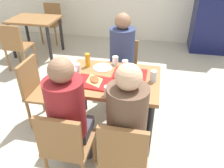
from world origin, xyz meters
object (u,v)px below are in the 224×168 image
object	(u,v)px
background_chair_near	(16,44)
tray_red_far	(130,74)
plastic_cup_b	(108,91)
background_table	(35,25)
chair_far_side	(123,66)
plastic_cup_a	(115,61)
soda_can	(153,76)
chair_near_left	(65,144)
plastic_cup_c	(77,68)
plastic_cup_d	(125,64)
tray_red_near	(93,82)
paper_plate_center	(103,67)
person_in_red	(68,111)
foil_bundle	(73,71)
chair_left_end	(39,88)
drink_fridge	(215,4)
chair_near_right	(124,153)
pizza_slice_a	(94,80)
person_far_side	(122,54)
condiment_bottle	(88,60)
paper_plate_near_edge	(123,90)
person_in_brown_jacket	(127,119)
background_chair_far	(52,20)
main_table	(112,87)
pizza_slice_b	(131,73)

from	to	relation	value
background_chair_near	tray_red_far	bearing A→B (deg)	-27.44
plastic_cup_b	background_table	xyz separation A→B (m)	(-1.95, 2.26, -0.17)
chair_far_side	plastic_cup_a	bearing A→B (deg)	-93.26
plastic_cup_a	soda_can	xyz separation A→B (m)	(0.45, -0.30, 0.01)
chair_near_left	plastic_cup_c	size ratio (longest dim) A/B	8.42
plastic_cup_d	tray_red_near	bearing A→B (deg)	-125.96
paper_plate_center	soda_can	bearing A→B (deg)	-18.25
plastic_cup_a	plastic_cup_c	distance (m)	0.46
tray_red_far	paper_plate_center	xyz separation A→B (m)	(-0.33, 0.10, -0.00)
person_in_red	foil_bundle	bearing A→B (deg)	106.18
chair_left_end	chair_near_left	bearing A→B (deg)	-50.29
background_table	soda_can	bearing A→B (deg)	-39.23
chair_near_left	plastic_cup_b	xyz separation A→B (m)	(0.28, 0.44, 0.29)
person_in_red	plastic_cup_a	world-z (taller)	person_in_red
tray_red_far	drink_fridge	world-z (taller)	drink_fridge
chair_near_left	chair_near_right	xyz separation A→B (m)	(0.50, 0.00, 0.00)
chair_near_right	chair_left_end	world-z (taller)	same
tray_red_near	soda_can	size ratio (longest dim) A/B	2.95
plastic_cup_b	foil_bundle	distance (m)	0.55
chair_near_right	pizza_slice_a	bearing A→B (deg)	122.24
tray_red_near	drink_fridge	bearing A→B (deg)	60.91
person_far_side	paper_plate_center	distance (m)	0.44
chair_near_left	condiment_bottle	xyz separation A→B (m)	(-0.08, 0.97, 0.32)
chair_near_left	soda_can	distance (m)	1.08
tray_red_near	background_table	bearing A→B (deg)	130.15
pizza_slice_a	drink_fridge	distance (m)	3.39
paper_plate_near_edge	background_chair_near	xyz separation A→B (m)	(-2.07, 1.41, -0.25)
background_chair_near	soda_can	bearing A→B (deg)	-26.76
plastic_cup_c	chair_left_end	bearing A→B (deg)	-173.27
person_in_brown_jacket	paper_plate_center	xyz separation A→B (m)	(-0.40, 0.83, -0.00)
person_in_red	person_in_brown_jacket	world-z (taller)	same
chair_left_end	plastic_cup_b	bearing A→B (deg)	-19.56
background_table	plastic_cup_a	bearing A→B (deg)	-40.38
paper_plate_center	paper_plate_near_edge	bearing A→B (deg)	-54.27
person_in_brown_jacket	background_table	bearing A→B (deg)	130.31
chair_near_right	foil_bundle	size ratio (longest dim) A/B	8.42
plastic_cup_a	drink_fridge	world-z (taller)	drink_fridge
chair_far_side	plastic_cup_c	xyz separation A→B (m)	(-0.40, -0.71, 0.29)
background_table	background_chair_far	size ratio (longest dim) A/B	1.07
person_in_red	plastic_cup_a	bearing A→B (deg)	76.60
main_table	person_in_red	xyz separation A→B (m)	(-0.25, -0.63, 0.11)
paper_plate_near_edge	chair_left_end	bearing A→B (deg)	168.58
tray_red_near	background_chair_far	bearing A→B (deg)	121.92
paper_plate_center	plastic_cup_b	size ratio (longest dim) A/B	2.20
plastic_cup_a	background_table	size ratio (longest dim) A/B	0.11
tray_red_near	background_chair_far	size ratio (longest dim) A/B	0.43
paper_plate_center	pizza_slice_b	distance (m)	0.35
drink_fridge	background_chair_far	bearing A→B (deg)	-177.03
tray_red_far	background_chair_far	distance (m)	3.32
background_chair_near	main_table	bearing A→B (deg)	-32.05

